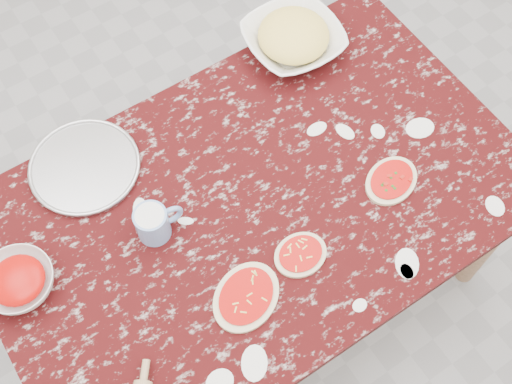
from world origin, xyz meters
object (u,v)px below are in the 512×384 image
(worktable, at_px, (256,212))
(sauce_bowl, at_px, (19,282))
(cheese_bowl, at_px, (293,40))
(pizza_tray, at_px, (85,167))
(flour_mug, at_px, (154,223))

(worktable, distance_m, sauce_bowl, 0.71)
(worktable, relative_size, sauce_bowl, 7.90)
(worktable, distance_m, cheese_bowl, 0.60)
(pizza_tray, height_order, flour_mug, flour_mug)
(pizza_tray, bearing_deg, flour_mug, -75.63)
(worktable, bearing_deg, sauce_bowl, 168.98)
(pizza_tray, relative_size, flour_mug, 2.30)
(pizza_tray, bearing_deg, worktable, -45.13)
(cheese_bowl, xyz_separation_m, flour_mug, (-0.72, -0.34, 0.02))
(pizza_tray, bearing_deg, cheese_bowl, 2.62)
(pizza_tray, height_order, sauce_bowl, sauce_bowl)
(pizza_tray, distance_m, cheese_bowl, 0.80)
(sauce_bowl, relative_size, cheese_bowl, 0.64)
(pizza_tray, xyz_separation_m, cheese_bowl, (0.79, 0.04, 0.03))
(worktable, xyz_separation_m, pizza_tray, (-0.37, 0.38, 0.09))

